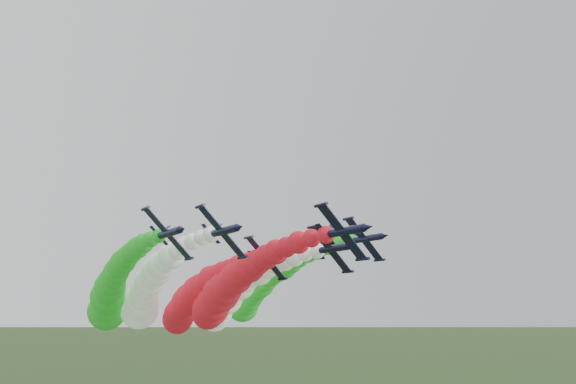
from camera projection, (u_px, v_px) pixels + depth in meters
name	position (u px, v px, depth m)	size (l,w,h in m)	color
jet_lead	(225.00, 293.00, 117.44)	(16.91, 72.34, 19.16)	black
jet_inner_left	(147.00, 292.00, 123.45)	(17.68, 73.11, 19.93)	black
jet_inner_right	(231.00, 298.00, 132.40)	(17.16, 72.60, 19.42)	black
jet_outer_left	(111.00, 294.00, 125.35)	(17.87, 73.30, 20.12)	black
jet_outer_right	(259.00, 289.00, 141.78)	(17.55, 72.98, 19.80)	black
jet_trail	(189.00, 303.00, 140.34)	(17.35, 72.78, 19.60)	black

